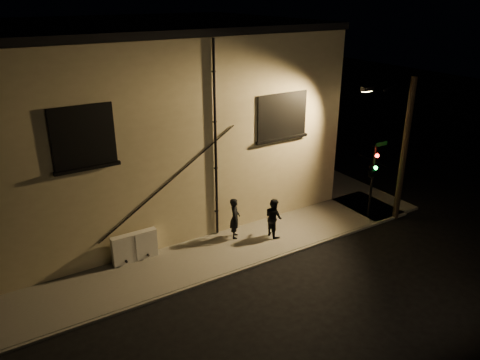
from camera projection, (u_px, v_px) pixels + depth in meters
ground at (290, 254)px, 19.35m from camera, size 90.00×90.00×0.00m
sidewalk at (256, 207)px, 23.38m from camera, size 21.00×16.00×0.12m
building at (136, 114)px, 23.32m from camera, size 16.20×12.23×8.80m
utility_cabinet at (135, 247)px, 18.45m from camera, size 1.82×0.31×1.20m
pedestrian_a at (235, 218)px, 20.09m from camera, size 0.72×0.79×1.82m
pedestrian_b at (274, 217)px, 20.25m from camera, size 0.66×0.85×1.74m
traffic_signal at (372, 170)px, 21.22m from camera, size 1.27×2.14×3.62m
streetlamp_pole at (402, 146)px, 21.04m from camera, size 2.02×1.38×6.73m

